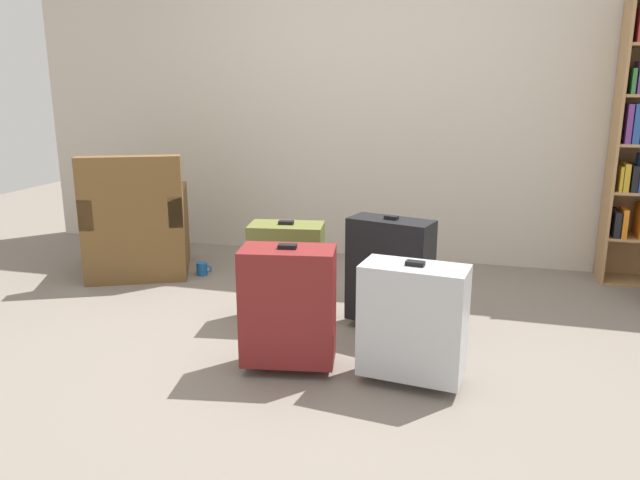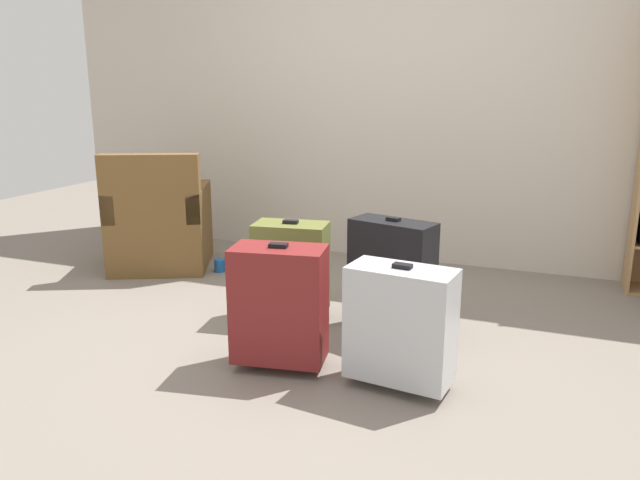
{
  "view_description": "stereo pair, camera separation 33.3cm",
  "coord_description": "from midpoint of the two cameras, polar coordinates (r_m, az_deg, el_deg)",
  "views": [
    {
      "loc": [
        0.92,
        -2.87,
        1.38
      ],
      "look_at": [
        0.06,
        0.24,
        0.55
      ],
      "focal_mm": 34.31,
      "sensor_mm": 36.0,
      "label": 1
    },
    {
      "loc": [
        1.23,
        -2.77,
        1.38
      ],
      "look_at": [
        0.06,
        0.24,
        0.55
      ],
      "focal_mm": 34.31,
      "sensor_mm": 36.0,
      "label": 2
    }
  ],
  "objects": [
    {
      "name": "armchair",
      "position": [
        4.77,
        -12.79,
        1.17
      ],
      "size": [
        0.93,
        0.93,
        0.9
      ],
      "color": "brown",
      "rests_on": "ground"
    },
    {
      "name": "ground_plane",
      "position": [
        3.31,
        0.44,
        -10.18
      ],
      "size": [
        10.18,
        10.18,
        0.0
      ],
      "primitive_type": "plane",
      "color": "slate"
    },
    {
      "name": "suitcase_silver",
      "position": [
        2.85,
        10.88,
        -7.78
      ],
      "size": [
        0.5,
        0.29,
        0.6
      ],
      "color": "#B7BABF",
      "rests_on": "ground"
    },
    {
      "name": "mug",
      "position": [
        4.64,
        -7.3,
        -2.4
      ],
      "size": [
        0.12,
        0.08,
        0.1
      ],
      "color": "#1959A5",
      "rests_on": "ground"
    },
    {
      "name": "suitcase_dark_red",
      "position": [
        2.99,
        -0.63,
        -6.06
      ],
      "size": [
        0.49,
        0.32,
        0.64
      ],
      "color": "maroon",
      "rests_on": "ground"
    },
    {
      "name": "suitcase_black",
      "position": [
        3.46,
        9.45,
        -3.12
      ],
      "size": [
        0.51,
        0.32,
        0.67
      ],
      "color": "black",
      "rests_on": "ground"
    },
    {
      "name": "back_wall",
      "position": [
        4.91,
        8.93,
        13.3
      ],
      "size": [
        5.82,
        0.1,
        2.6
      ],
      "primitive_type": "cube",
      "color": "beige",
      "rests_on": "ground"
    },
    {
      "name": "suitcase_olive",
      "position": [
        3.63,
        -0.09,
        -2.63
      ],
      "size": [
        0.46,
        0.3,
        0.61
      ],
      "color": "brown",
      "rests_on": "ground"
    }
  ]
}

